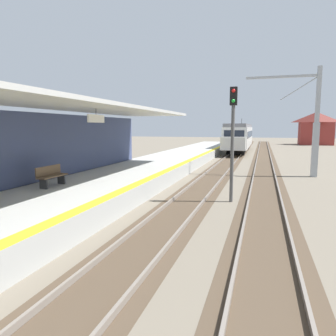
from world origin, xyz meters
name	(u,v)px	position (x,y,z in m)	size (l,w,h in m)	color
station_platform	(119,181)	(-2.50, 16.00, 0.45)	(5.00, 80.00, 0.91)	#A8A8A3
station_building_with_canopy	(28,146)	(-4.30, 11.17, 2.66)	(4.85, 24.00, 4.43)	#4C4C4C
track_pair_nearest_platform	(209,180)	(1.90, 20.00, 0.05)	(2.34, 120.00, 0.16)	#4C3D2D
track_pair_middle	(265,183)	(5.30, 20.00, 0.05)	(2.34, 120.00, 0.16)	#4C3D2D
approaching_train	(239,136)	(1.90, 45.95, 2.18)	(2.93, 19.60, 4.76)	silver
rail_signal_post	(233,132)	(3.79, 14.76, 3.19)	(0.32, 0.34, 5.20)	#4C4C4C
catenary_pylon_far_side	(312,125)	(8.28, 23.95, 3.60)	(5.00, 0.40, 7.50)	#9EA3A8
platform_bench	(51,175)	(-3.57, 11.62, 1.37)	(0.45, 1.60, 0.88)	brown
distant_trackside_house	(316,128)	(15.04, 68.15, 3.34)	(6.60, 5.28, 6.40)	maroon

